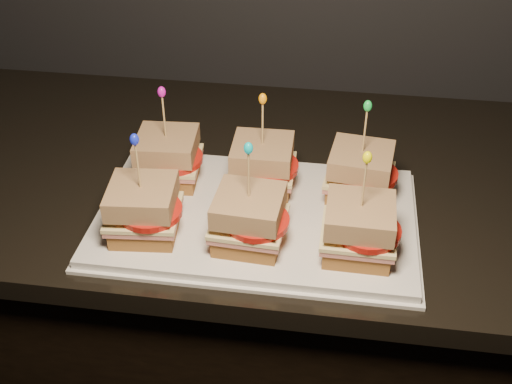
# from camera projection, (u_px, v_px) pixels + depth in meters

# --- Properties ---
(cabinet) EXTENTS (2.19, 0.59, 0.86)m
(cabinet) POSITION_uv_depth(u_px,v_px,m) (233.00, 349.00, 1.35)
(cabinet) COLOR black
(cabinet) RESTS_ON ground
(granite_slab) EXTENTS (2.23, 0.63, 0.03)m
(granite_slab) POSITION_uv_depth(u_px,v_px,m) (228.00, 175.00, 1.09)
(granite_slab) COLOR black
(granite_slab) RESTS_ON cabinet
(platter) EXTENTS (0.46, 0.29, 0.02)m
(platter) POSITION_uv_depth(u_px,v_px,m) (256.00, 217.00, 0.95)
(platter) COLOR white
(platter) RESTS_ON granite_slab
(platter_rim) EXTENTS (0.48, 0.30, 0.01)m
(platter_rim) POSITION_uv_depth(u_px,v_px,m) (256.00, 220.00, 0.96)
(platter_rim) COLOR white
(platter_rim) RESTS_ON granite_slab
(sandwich_0_bread_bot) EXTENTS (0.09, 0.09, 0.02)m
(sandwich_0_bread_bot) POSITION_uv_depth(u_px,v_px,m) (169.00, 172.00, 1.01)
(sandwich_0_bread_bot) COLOR brown
(sandwich_0_bread_bot) RESTS_ON platter
(sandwich_0_ham) EXTENTS (0.10, 0.10, 0.01)m
(sandwich_0_ham) POSITION_uv_depth(u_px,v_px,m) (169.00, 164.00, 1.00)
(sandwich_0_ham) COLOR #BA5F5A
(sandwich_0_ham) RESTS_ON sandwich_0_bread_bot
(sandwich_0_cheese) EXTENTS (0.11, 0.10, 0.01)m
(sandwich_0_cheese) POSITION_uv_depth(u_px,v_px,m) (168.00, 160.00, 1.00)
(sandwich_0_cheese) COLOR #F3E296
(sandwich_0_cheese) RESTS_ON sandwich_0_ham
(sandwich_0_tomato) EXTENTS (0.09, 0.09, 0.01)m
(sandwich_0_tomato) POSITION_uv_depth(u_px,v_px,m) (174.00, 158.00, 0.99)
(sandwich_0_tomato) COLOR #B61910
(sandwich_0_tomato) RESTS_ON sandwich_0_cheese
(sandwich_0_bread_top) EXTENTS (0.10, 0.10, 0.03)m
(sandwich_0_bread_top) POSITION_uv_depth(u_px,v_px,m) (167.00, 145.00, 0.98)
(sandwich_0_bread_top) COLOR brown
(sandwich_0_bread_top) RESTS_ON sandwich_0_tomato
(sandwich_0_pick) EXTENTS (0.00, 0.00, 0.09)m
(sandwich_0_pick) POSITION_uv_depth(u_px,v_px,m) (164.00, 119.00, 0.95)
(sandwich_0_pick) COLOR tan
(sandwich_0_pick) RESTS_ON sandwich_0_bread_top
(sandwich_0_frill) EXTENTS (0.01, 0.01, 0.02)m
(sandwich_0_frill) POSITION_uv_depth(u_px,v_px,m) (162.00, 92.00, 0.93)
(sandwich_0_frill) COLOR #C010A0
(sandwich_0_frill) RESTS_ON sandwich_0_pick
(sandwich_1_bread_bot) EXTENTS (0.09, 0.09, 0.02)m
(sandwich_1_bread_bot) POSITION_uv_depth(u_px,v_px,m) (262.00, 180.00, 0.99)
(sandwich_1_bread_bot) COLOR brown
(sandwich_1_bread_bot) RESTS_ON platter
(sandwich_1_ham) EXTENTS (0.10, 0.10, 0.01)m
(sandwich_1_ham) POSITION_uv_depth(u_px,v_px,m) (262.00, 171.00, 0.98)
(sandwich_1_ham) COLOR #BA5F5A
(sandwich_1_ham) RESTS_ON sandwich_1_bread_bot
(sandwich_1_cheese) EXTENTS (0.10, 0.10, 0.01)m
(sandwich_1_cheese) POSITION_uv_depth(u_px,v_px,m) (262.00, 167.00, 0.98)
(sandwich_1_cheese) COLOR #F3E296
(sandwich_1_cheese) RESTS_ON sandwich_1_ham
(sandwich_1_tomato) EXTENTS (0.09, 0.09, 0.01)m
(sandwich_1_tomato) POSITION_uv_depth(u_px,v_px,m) (270.00, 166.00, 0.97)
(sandwich_1_tomato) COLOR #B61910
(sandwich_1_tomato) RESTS_ON sandwich_1_cheese
(sandwich_1_bread_top) EXTENTS (0.09, 0.09, 0.03)m
(sandwich_1_bread_top) POSITION_uv_depth(u_px,v_px,m) (262.00, 152.00, 0.96)
(sandwich_1_bread_top) COLOR brown
(sandwich_1_bread_top) RESTS_ON sandwich_1_tomato
(sandwich_1_pick) EXTENTS (0.00, 0.00, 0.09)m
(sandwich_1_pick) POSITION_uv_depth(u_px,v_px,m) (263.00, 126.00, 0.94)
(sandwich_1_pick) COLOR tan
(sandwich_1_pick) RESTS_ON sandwich_1_bread_top
(sandwich_1_frill) EXTENTS (0.01, 0.01, 0.02)m
(sandwich_1_frill) POSITION_uv_depth(u_px,v_px,m) (263.00, 99.00, 0.91)
(sandwich_1_frill) COLOR orange
(sandwich_1_frill) RESTS_ON sandwich_1_pick
(sandwich_2_bread_bot) EXTENTS (0.10, 0.10, 0.02)m
(sandwich_2_bread_bot) POSITION_uv_depth(u_px,v_px,m) (358.00, 188.00, 0.98)
(sandwich_2_bread_bot) COLOR brown
(sandwich_2_bread_bot) RESTS_ON platter
(sandwich_2_ham) EXTENTS (0.11, 0.10, 0.01)m
(sandwich_2_ham) POSITION_uv_depth(u_px,v_px,m) (359.00, 179.00, 0.97)
(sandwich_2_ham) COLOR #BA5F5A
(sandwich_2_ham) RESTS_ON sandwich_2_bread_bot
(sandwich_2_cheese) EXTENTS (0.11, 0.11, 0.01)m
(sandwich_2_cheese) POSITION_uv_depth(u_px,v_px,m) (360.00, 175.00, 0.96)
(sandwich_2_cheese) COLOR #F3E296
(sandwich_2_cheese) RESTS_ON sandwich_2_ham
(sandwich_2_tomato) EXTENTS (0.09, 0.09, 0.01)m
(sandwich_2_tomato) POSITION_uv_depth(u_px,v_px,m) (368.00, 174.00, 0.95)
(sandwich_2_tomato) COLOR #B61910
(sandwich_2_tomato) RESTS_ON sandwich_2_cheese
(sandwich_2_bread_top) EXTENTS (0.10, 0.10, 0.03)m
(sandwich_2_bread_top) POSITION_uv_depth(u_px,v_px,m) (361.00, 160.00, 0.95)
(sandwich_2_bread_top) COLOR brown
(sandwich_2_bread_top) RESTS_ON sandwich_2_tomato
(sandwich_2_pick) EXTENTS (0.00, 0.00, 0.09)m
(sandwich_2_pick) POSITION_uv_depth(u_px,v_px,m) (365.00, 134.00, 0.92)
(sandwich_2_pick) COLOR tan
(sandwich_2_pick) RESTS_ON sandwich_2_bread_top
(sandwich_2_frill) EXTENTS (0.01, 0.01, 0.02)m
(sandwich_2_frill) POSITION_uv_depth(u_px,v_px,m) (368.00, 106.00, 0.89)
(sandwich_2_frill) COLOR green
(sandwich_2_frill) RESTS_ON sandwich_2_pick
(sandwich_3_bread_bot) EXTENTS (0.10, 0.10, 0.02)m
(sandwich_3_bread_bot) POSITION_uv_depth(u_px,v_px,m) (146.00, 225.00, 0.90)
(sandwich_3_bread_bot) COLOR brown
(sandwich_3_bread_bot) RESTS_ON platter
(sandwich_3_ham) EXTENTS (0.10, 0.10, 0.01)m
(sandwich_3_ham) POSITION_uv_depth(u_px,v_px,m) (144.00, 216.00, 0.89)
(sandwich_3_ham) COLOR #BA5F5A
(sandwich_3_ham) RESTS_ON sandwich_3_bread_bot
(sandwich_3_cheese) EXTENTS (0.11, 0.10, 0.01)m
(sandwich_3_cheese) POSITION_uv_depth(u_px,v_px,m) (144.00, 212.00, 0.89)
(sandwich_3_cheese) COLOR #F3E296
(sandwich_3_cheese) RESTS_ON sandwich_3_ham
(sandwich_3_tomato) EXTENTS (0.09, 0.09, 0.01)m
(sandwich_3_tomato) POSITION_uv_depth(u_px,v_px,m) (151.00, 211.00, 0.88)
(sandwich_3_tomato) COLOR #B61910
(sandwich_3_tomato) RESTS_ON sandwich_3_cheese
(sandwich_3_bread_top) EXTENTS (0.10, 0.10, 0.03)m
(sandwich_3_bread_top) POSITION_uv_depth(u_px,v_px,m) (142.00, 196.00, 0.87)
(sandwich_3_bread_top) COLOR brown
(sandwich_3_bread_top) RESTS_ON sandwich_3_tomato
(sandwich_3_pick) EXTENTS (0.00, 0.00, 0.09)m
(sandwich_3_pick) POSITION_uv_depth(u_px,v_px,m) (138.00, 169.00, 0.85)
(sandwich_3_pick) COLOR tan
(sandwich_3_pick) RESTS_ON sandwich_3_bread_top
(sandwich_3_frill) EXTENTS (0.01, 0.01, 0.02)m
(sandwich_3_frill) POSITION_uv_depth(u_px,v_px,m) (134.00, 139.00, 0.82)
(sandwich_3_frill) COLOR #1624D3
(sandwich_3_frill) RESTS_ON sandwich_3_pick
(sandwich_4_bread_bot) EXTENTS (0.09, 0.09, 0.02)m
(sandwich_4_bread_bot) POSITION_uv_depth(u_px,v_px,m) (249.00, 235.00, 0.89)
(sandwich_4_bread_bot) COLOR brown
(sandwich_4_bread_bot) RESTS_ON platter
(sandwich_4_ham) EXTENTS (0.10, 0.10, 0.01)m
(sandwich_4_ham) POSITION_uv_depth(u_px,v_px,m) (249.00, 225.00, 0.88)
(sandwich_4_ham) COLOR #BA5F5A
(sandwich_4_ham) RESTS_ON sandwich_4_bread_bot
(sandwich_4_cheese) EXTENTS (0.10, 0.10, 0.01)m
(sandwich_4_cheese) POSITION_uv_depth(u_px,v_px,m) (249.00, 221.00, 0.87)
(sandwich_4_cheese) COLOR #F3E296
(sandwich_4_cheese) RESTS_ON sandwich_4_ham
(sandwich_4_tomato) EXTENTS (0.09, 0.09, 0.01)m
(sandwich_4_tomato) POSITION_uv_depth(u_px,v_px,m) (257.00, 221.00, 0.86)
(sandwich_4_tomato) COLOR #B61910
(sandwich_4_tomato) RESTS_ON sandwich_4_cheese
(sandwich_4_bread_top) EXTENTS (0.09, 0.09, 0.03)m
(sandwich_4_bread_top) POSITION_uv_depth(u_px,v_px,m) (249.00, 206.00, 0.86)
(sandwich_4_bread_top) COLOR brown
(sandwich_4_bread_top) RESTS_ON sandwich_4_tomato
(sandwich_4_pick) EXTENTS (0.00, 0.00, 0.09)m
(sandwich_4_pick) POSITION_uv_depth(u_px,v_px,m) (249.00, 178.00, 0.83)
(sandwich_4_pick) COLOR tan
(sandwich_4_pick) RESTS_ON sandwich_4_bread_top
(sandwich_4_frill) EXTENTS (0.01, 0.01, 0.02)m
(sandwich_4_frill) POSITION_uv_depth(u_px,v_px,m) (248.00, 148.00, 0.80)
(sandwich_4_frill) COLOR #07B2BE
(sandwich_4_frill) RESTS_ON sandwich_4_pick
(sandwich_5_bread_bot) EXTENTS (0.09, 0.09, 0.02)m
(sandwich_5_bread_bot) POSITION_uv_depth(u_px,v_px,m) (357.00, 245.00, 0.87)
(sandwich_5_bread_bot) COLOR brown
(sandwich_5_bread_bot) RESTS_ON platter
(sandwich_5_ham) EXTENTS (0.10, 0.09, 0.01)m
(sandwich_5_ham) POSITION_uv_depth(u_px,v_px,m) (358.00, 235.00, 0.86)
(sandwich_5_ham) COLOR #BA5F5A
(sandwich_5_ham) RESTS_ON sandwich_5_bread_bot
(sandwich_5_cheese) EXTENTS (0.10, 0.10, 0.01)m
(sandwich_5_cheese) POSITION_uv_depth(u_px,v_px,m) (358.00, 231.00, 0.86)
(sandwich_5_cheese) COLOR #F3E296
(sandwich_5_cheese) RESTS_ON sandwich_5_ham
(sandwich_5_tomato) EXTENTS (0.09, 0.09, 0.01)m
(sandwich_5_tomato) POSITION_uv_depth(u_px,v_px,m) (368.00, 231.00, 0.84)
(sandwich_5_tomato) COLOR #B61910
(sandwich_5_tomato) RESTS_ON sandwich_5_cheese
(sandwich_5_bread_top) EXTENTS (0.09, 0.09, 0.03)m
(sandwich_5_bread_top) POSITION_uv_depth(u_px,v_px,m) (360.00, 215.00, 0.84)
(sandwich_5_bread_top) COLOR brown
(sandwich_5_bread_top) RESTS_ON sandwich_5_tomato
(sandwich_5_pick) EXTENTS (0.00, 0.00, 0.09)m
(sandwich_5_pick) POSITION_uv_depth(u_px,v_px,m) (364.00, 187.00, 0.81)
(sandwich_5_pick) COLOR tan
(sandwich_5_pick) RESTS_ON sandwich_5_bread_top
(sandwich_5_frill) EXTENTS (0.01, 0.01, 0.02)m
(sandwich_5_frill) POSITION_uv_depth(u_px,v_px,m) (367.00, 157.00, 0.79)
(sandwich_5_frill) COLOR #F6F001
(sandwich_5_frill) RESTS_ON sandwich_5_pick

